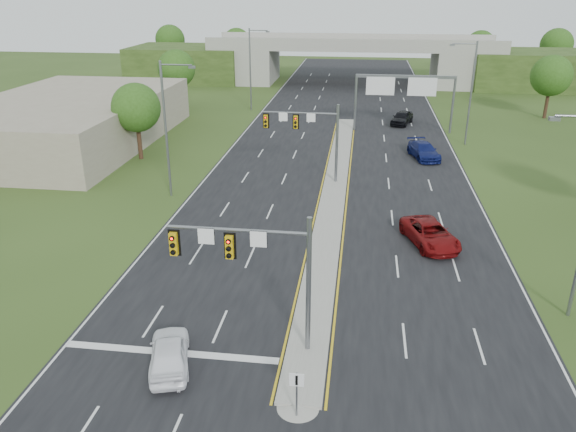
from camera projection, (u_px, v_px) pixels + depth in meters
The scene contains 25 objects.
ground at pixel (307, 351), 27.08m from camera, with size 240.00×240.00×0.00m, color #2B3F16.
road at pixel (341, 152), 59.14m from camera, with size 24.00×160.00×0.02m, color black.
median at pixel (334, 189), 48.11m from camera, with size 2.00×54.00×0.16m, color gray.
median_nose at pixel (298, 406), 23.38m from camera, with size 2.00×2.00×0.16m, color gray.
lane_markings at pixel (331, 169), 53.63m from camera, with size 23.72×160.00×0.01m.
signal_mast_near at pixel (259, 262), 25.48m from camera, with size 6.62×0.60×7.00m.
signal_mast_far at pixel (311, 130), 48.38m from camera, with size 6.62×0.60×7.00m.
keep_right_sign at pixel (297, 387), 22.35m from camera, with size 0.60×0.13×2.20m.
sign_gantry at pixel (403, 88), 65.41m from camera, with size 11.58×0.44×6.67m.
overpass at pixel (353, 63), 99.00m from camera, with size 80.00×14.00×8.10m.
lightpole_l_mid at pixel (168, 124), 44.69m from camera, with size 2.85×0.25×11.00m.
lightpole_l_far at pixel (252, 66), 76.75m from camera, with size 2.85×0.25×11.00m.
lightpole_r_far at pixel (470, 89), 59.77m from camera, with size 2.85×0.25×11.00m.
tree_l_near at pixel (136, 108), 55.02m from camera, with size 4.80×4.80×7.60m.
tree_l_mid at pixel (176, 69), 78.28m from camera, with size 5.20×5.20×8.12m.
tree_r_mid at pixel (551, 76), 72.19m from camera, with size 5.20×5.20×8.12m.
tree_back_a at pixel (170, 40), 115.59m from camera, with size 6.00×6.00×8.85m.
tree_back_b at pixel (237, 42), 114.01m from camera, with size 5.60×5.60×8.32m.
tree_back_c at pixel (480, 45), 108.16m from camera, with size 5.60×5.60×8.32m.
tree_back_d at pixel (557, 45), 106.33m from camera, with size 6.00×6.00×8.85m.
commercial_building at pixel (69, 120), 61.84m from camera, with size 18.00×30.00×5.00m, color gray.
car_white at pixel (169, 352), 25.71m from camera, with size 1.76×4.37×1.49m, color white.
car_far_a at pixel (430, 234), 37.88m from camera, with size 2.56×5.55×1.54m, color maroon.
car_far_b at pixel (424, 151), 56.80m from camera, with size 2.21×5.43×1.58m, color #0D1551.
car_far_c at pixel (402, 118), 70.63m from camera, with size 1.98×4.93×1.68m, color black.
Camera 1 is at (2.03, -22.46, 16.38)m, focal length 35.00 mm.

